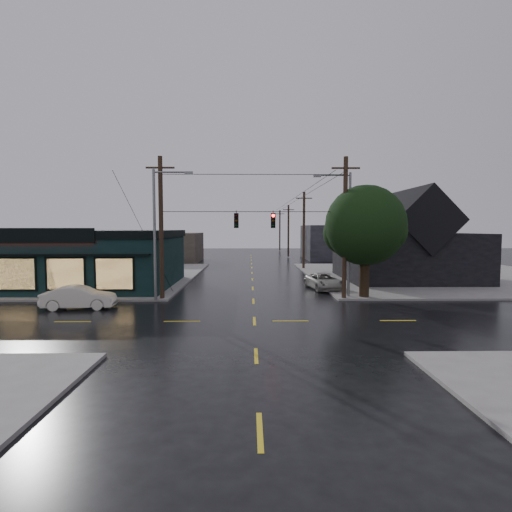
{
  "coord_description": "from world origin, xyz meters",
  "views": [
    {
      "loc": [
        -0.25,
        -21.75,
        5.14
      ],
      "look_at": [
        0.15,
        3.85,
        3.35
      ],
      "focal_mm": 28.0,
      "sensor_mm": 36.0,
      "label": 1
    }
  ],
  "objects_px": {
    "sedan_cream": "(79,297)",
    "suv_silver": "(324,281)",
    "utility_pole_ne": "(344,300)",
    "corner_tree": "(365,226)",
    "utility_pole_nw": "(162,300)"
  },
  "relations": [
    {
      "from": "utility_pole_nw",
      "to": "suv_silver",
      "type": "distance_m",
      "value": 13.43
    },
    {
      "from": "corner_tree",
      "to": "suv_silver",
      "type": "relative_size",
      "value": 1.64
    },
    {
      "from": "utility_pole_nw",
      "to": "utility_pole_ne",
      "type": "xyz_separation_m",
      "value": [
        13.0,
        0.0,
        0.0
      ]
    },
    {
      "from": "utility_pole_nw",
      "to": "suv_silver",
      "type": "relative_size",
      "value": 2.05
    },
    {
      "from": "utility_pole_nw",
      "to": "sedan_cream",
      "type": "relative_size",
      "value": 2.27
    },
    {
      "from": "corner_tree",
      "to": "utility_pole_ne",
      "type": "height_order",
      "value": "corner_tree"
    },
    {
      "from": "utility_pole_ne",
      "to": "corner_tree",
      "type": "bearing_deg",
      "value": 17.35
    },
    {
      "from": "utility_pole_ne",
      "to": "sedan_cream",
      "type": "height_order",
      "value": "utility_pole_ne"
    },
    {
      "from": "utility_pole_ne",
      "to": "sedan_cream",
      "type": "xyz_separation_m",
      "value": [
        -17.62,
        -2.96,
        0.74
      ]
    },
    {
      "from": "utility_pole_nw",
      "to": "utility_pole_ne",
      "type": "height_order",
      "value": "same"
    },
    {
      "from": "corner_tree",
      "to": "sedan_cream",
      "type": "relative_size",
      "value": 1.81
    },
    {
      "from": "utility_pole_nw",
      "to": "utility_pole_ne",
      "type": "distance_m",
      "value": 13.0
    },
    {
      "from": "corner_tree",
      "to": "utility_pole_ne",
      "type": "bearing_deg",
      "value": -162.65
    },
    {
      "from": "utility_pole_ne",
      "to": "utility_pole_nw",
      "type": "bearing_deg",
      "value": 180.0
    },
    {
      "from": "sedan_cream",
      "to": "suv_silver",
      "type": "height_order",
      "value": "sedan_cream"
    }
  ]
}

